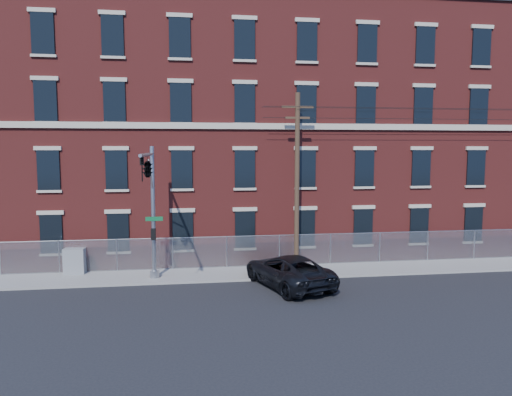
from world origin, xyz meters
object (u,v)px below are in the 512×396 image
object	(u,v)px
traffic_signal_mast	(149,182)
utility_pole_near	(297,178)
pickup_truck	(288,271)
utility_cabinet	(75,261)

from	to	relation	value
traffic_signal_mast	utility_pole_near	world-z (taller)	utility_pole_near
pickup_truck	utility_pole_near	bearing A→B (deg)	-127.76
traffic_signal_mast	pickup_truck	world-z (taller)	traffic_signal_mast
utility_pole_near	pickup_truck	world-z (taller)	utility_pole_near
utility_cabinet	traffic_signal_mast	bearing A→B (deg)	-36.48
traffic_signal_mast	utility_pole_near	size ratio (longest dim) A/B	0.70
traffic_signal_mast	pickup_truck	size ratio (longest dim) A/B	1.20
pickup_truck	utility_cabinet	xyz separation A→B (m)	(-11.25, 3.66, 0.02)
pickup_truck	utility_cabinet	distance (m)	11.83
utility_pole_near	utility_cabinet	xyz separation A→B (m)	(-12.42, 0.40, -4.52)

